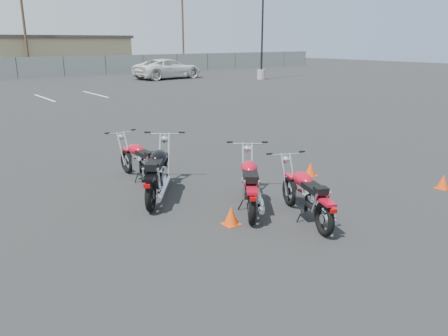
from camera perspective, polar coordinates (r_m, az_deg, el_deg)
ground at (r=8.60m, az=1.36°, el=-5.28°), size 120.00×120.00×0.00m
motorcycle_front_red at (r=10.36m, az=-10.86°, el=0.91°), size 0.81×2.10×1.03m
motorcycle_second_black at (r=9.15m, az=-8.64°, el=-0.61°), size 1.85×2.14×1.17m
motorcycle_third_red at (r=8.45m, az=3.43°, el=-2.09°), size 1.72×2.04×1.10m
motorcycle_rear_red at (r=8.07m, az=10.76°, el=-3.50°), size 1.21×2.07×1.04m
training_cone_near at (r=10.80m, az=11.21°, el=-0.12°), size 0.28×0.28×0.34m
training_cone_far at (r=10.83m, az=26.70°, el=-1.60°), size 0.27×0.27×0.32m
training_cone_extra at (r=7.82m, az=0.93°, el=-6.22°), size 0.29×0.29×0.34m
light_pole_east at (r=37.83m, az=4.98°, el=15.95°), size 0.80×0.70×11.14m
tan_building_east at (r=52.45m, az=-21.25°, el=13.82°), size 14.40×9.40×3.70m
utility_pole_c at (r=46.59m, az=-24.67°, el=16.78°), size 1.80×0.24×9.00m
utility_pole_d at (r=54.61m, az=-5.40°, el=17.84°), size 1.80×0.24×9.00m
white_van at (r=38.75m, az=-7.35°, el=13.45°), size 3.37×7.14×2.63m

